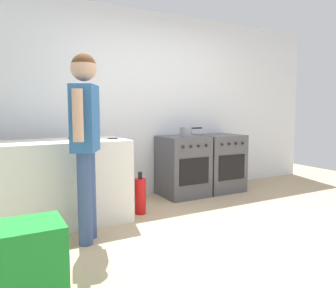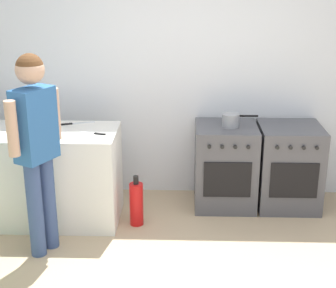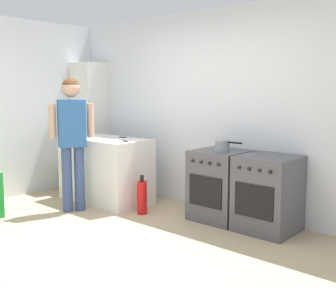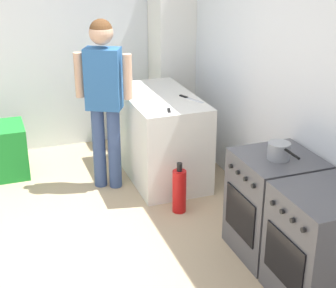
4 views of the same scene
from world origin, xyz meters
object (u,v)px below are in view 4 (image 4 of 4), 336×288
(recycling_crate_lower, at_px, (10,162))
(larder_cabinet, at_px, (171,62))
(recycling_crate_upper, at_px, (7,138))
(oven_right, at_px, (322,247))
(pot, at_px, (279,151))
(knife_carving, at_px, (190,99))
(knife_utility, at_px, (169,109))
(person, at_px, (104,89))
(oven_left, at_px, (274,205))
(fire_extinguisher, at_px, (179,191))

(recycling_crate_lower, height_order, larder_cabinet, larder_cabinet)
(recycling_crate_lower, bearing_deg, recycling_crate_upper, 0.00)
(oven_right, height_order, pot, pot)
(recycling_crate_upper, bearing_deg, pot, 39.23)
(knife_carving, relative_size, knife_utility, 1.29)
(oven_right, distance_m, person, 2.55)
(oven_left, relative_size, person, 0.49)
(person, bearing_deg, oven_right, 23.39)
(fire_extinguisher, relative_size, recycling_crate_upper, 0.96)
(knife_carving, xyz_separation_m, fire_extinguisher, (0.60, -0.34, -0.69))
(pot, relative_size, recycling_crate_lower, 0.68)
(pot, height_order, larder_cabinet, larder_cabinet)
(person, xyz_separation_m, recycling_crate_lower, (-0.65, -0.93, -0.90))
(pot, distance_m, knife_utility, 1.35)
(knife_carving, distance_m, recycling_crate_lower, 2.10)
(pot, xyz_separation_m, knife_carving, (-1.51, -0.11, -0.01))
(oven_right, xyz_separation_m, knife_utility, (-1.89, -0.45, 0.48))
(recycling_crate_lower, bearing_deg, knife_utility, 54.90)
(recycling_crate_lower, bearing_deg, oven_right, 33.23)
(knife_utility, height_order, recycling_crate_upper, knife_utility)
(pot, bearing_deg, recycling_crate_upper, -140.77)
(oven_right, height_order, larder_cabinet, larder_cabinet)
(oven_left, distance_m, fire_extinguisher, 1.01)
(pot, xyz_separation_m, knife_utility, (-1.29, -0.42, -0.01))
(oven_left, height_order, pot, pot)
(recycling_crate_upper, bearing_deg, knife_utility, 54.90)
(person, height_order, recycling_crate_lower, person)
(recycling_crate_lower, height_order, recycling_crate_upper, recycling_crate_upper)
(person, relative_size, larder_cabinet, 0.86)
(pot, bearing_deg, recycling_crate_lower, -140.77)
(knife_utility, xyz_separation_m, person, (-0.38, -0.53, 0.14))
(knife_utility, xyz_separation_m, larder_cabinet, (-1.40, 0.55, 0.10))
(pot, distance_m, recycling_crate_lower, 3.09)
(oven_right, bearing_deg, knife_carving, -176.39)
(oven_left, bearing_deg, pot, -30.49)
(pot, height_order, person, person)
(oven_right, relative_size, fire_extinguisher, 1.70)
(oven_left, relative_size, knife_carving, 2.66)
(oven_left, distance_m, knife_carving, 1.55)
(person, xyz_separation_m, fire_extinguisher, (0.76, 0.50, -0.83))
(knife_carving, distance_m, larder_cabinet, 1.20)
(knife_carving, xyz_separation_m, recycling_crate_lower, (-0.80, -1.78, -0.76))
(knife_utility, bearing_deg, larder_cabinet, 158.64)
(pot, height_order, recycling_crate_lower, pot)
(oven_left, relative_size, pot, 2.41)
(oven_right, relative_size, recycling_crate_upper, 1.63)
(oven_left, xyz_separation_m, recycling_crate_upper, (-2.28, -1.91, -0.01))
(knife_utility, distance_m, recycling_crate_lower, 1.95)
(person, xyz_separation_m, larder_cabinet, (-1.02, 1.08, -0.04))
(oven_right, xyz_separation_m, person, (-2.27, -0.98, 0.62))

